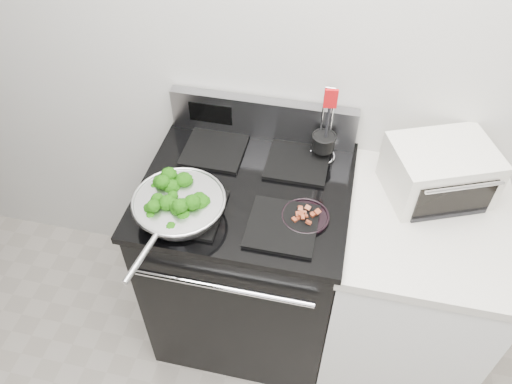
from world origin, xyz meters
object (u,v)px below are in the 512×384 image
(skillet, at_px, (179,206))
(utensil_holder, at_px, (323,145))
(bacon_plate, at_px, (305,215))
(toaster_oven, at_px, (439,171))
(gas_range, at_px, (248,259))

(skillet, relative_size, utensil_holder, 1.58)
(bacon_plate, height_order, toaster_oven, toaster_oven)
(gas_range, xyz_separation_m, toaster_oven, (0.69, 0.15, 0.54))
(bacon_plate, bearing_deg, toaster_oven, 30.44)
(gas_range, bearing_deg, utensil_holder, 40.83)
(gas_range, distance_m, bacon_plate, 0.55)
(skillet, bearing_deg, utensil_holder, 51.51)
(utensil_holder, bearing_deg, bacon_plate, -100.47)
(utensil_holder, bearing_deg, skillet, -144.50)
(utensil_holder, bearing_deg, toaster_oven, -16.85)
(skillet, xyz_separation_m, bacon_plate, (0.43, 0.09, -0.03))
(skillet, height_order, bacon_plate, skillet)
(gas_range, relative_size, toaster_oven, 2.60)
(gas_range, xyz_separation_m, bacon_plate, (0.24, -0.11, 0.48))
(toaster_oven, bearing_deg, gas_range, 170.04)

